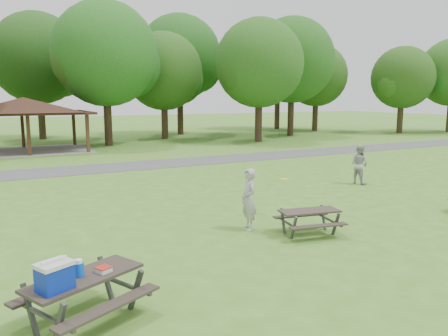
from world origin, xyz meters
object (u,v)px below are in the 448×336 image
Objects in this scene: picnic_table_near at (76,283)px; frisbee_thrower at (249,199)px; picnic_table_middle at (309,216)px; frisbee_catcher at (359,164)px.

frisbee_thrower reaches higher than picnic_table_near.
picnic_table_near is at bearing -49.67° from frisbee_thrower.
picnic_table_middle is 1.05× the size of frisbee_thrower.
frisbee_catcher is at bearing 35.33° from picnic_table_middle.
picnic_table_middle is at bearing 56.10° from frisbee_thrower.
picnic_table_middle is (6.57, 2.10, -0.25)m from picnic_table_near.
frisbee_catcher is (13.11, 6.74, 0.08)m from picnic_table_near.
picnic_table_near is 1.37× the size of frisbee_thrower.
picnic_table_near reaches higher than picnic_table_middle.
picnic_table_middle is 1.75m from frisbee_thrower.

